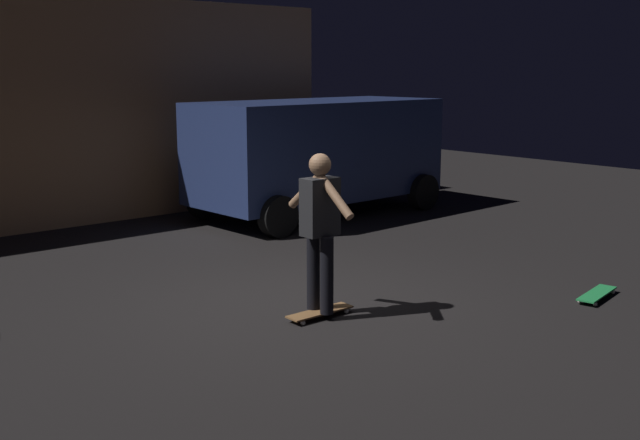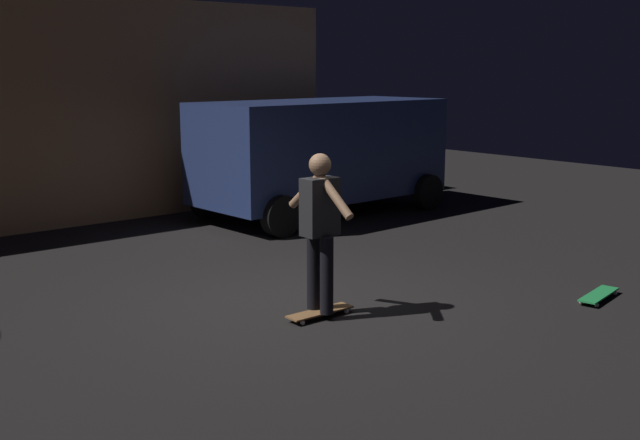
{
  "view_description": "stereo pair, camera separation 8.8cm",
  "coord_description": "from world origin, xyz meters",
  "px_view_note": "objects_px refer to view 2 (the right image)",
  "views": [
    {
      "loc": [
        -5.13,
        -6.4,
        2.59
      ],
      "look_at": [
        -0.1,
        -0.52,
        1.05
      ],
      "focal_mm": 42.99,
      "sensor_mm": 36.0,
      "label": 1
    },
    {
      "loc": [
        -5.07,
        -6.46,
        2.59
      ],
      "look_at": [
        -0.1,
        -0.52,
        1.05
      ],
      "focal_mm": 42.99,
      "sensor_mm": 36.0,
      "label": 2
    }
  ],
  "objects_px": {
    "parked_van": "(322,150)",
    "skater": "(320,221)",
    "skateboard_spare": "(599,295)",
    "skateboard_ridden": "(320,312)"
  },
  "relations": [
    {
      "from": "parked_van",
      "to": "skater",
      "type": "xyz_separation_m",
      "value": [
        -3.77,
        -4.46,
        -0.12
      ]
    },
    {
      "from": "parked_van",
      "to": "skateboard_spare",
      "type": "xyz_separation_m",
      "value": [
        -0.94,
        -6.01,
        -1.11
      ]
    },
    {
      "from": "parked_van",
      "to": "skateboard_spare",
      "type": "distance_m",
      "value": 6.18
    },
    {
      "from": "parked_van",
      "to": "skateboard_ridden",
      "type": "bearing_deg",
      "value": -130.26
    },
    {
      "from": "parked_van",
      "to": "skater",
      "type": "relative_size",
      "value": 2.8
    },
    {
      "from": "parked_van",
      "to": "skateboard_spare",
      "type": "bearing_deg",
      "value": -98.85
    },
    {
      "from": "skateboard_ridden",
      "to": "skater",
      "type": "height_order",
      "value": "skater"
    },
    {
      "from": "parked_van",
      "to": "skateboard_spare",
      "type": "height_order",
      "value": "parked_van"
    },
    {
      "from": "skateboard_ridden",
      "to": "skater",
      "type": "distance_m",
      "value": 0.98
    },
    {
      "from": "skateboard_ridden",
      "to": "skater",
      "type": "xyz_separation_m",
      "value": [
        0.0,
        0.0,
        0.98
      ]
    }
  ]
}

